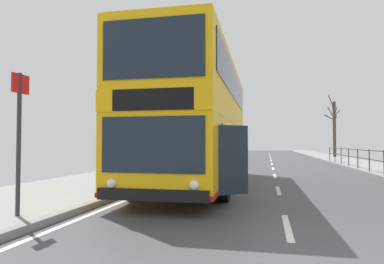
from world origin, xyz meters
name	(u,v)px	position (x,y,z in m)	size (l,w,h in m)	color
double_decker_bus_main	(199,121)	(-2.66, 7.98, 2.26)	(3.27, 10.59, 4.31)	#F4B20F
bus_stop_sign_near	(19,128)	(-4.88, 1.80, 1.78)	(0.08, 0.44, 2.67)	#2D2D33
bare_tree_far_00	(334,127)	(6.30, 32.82, 3.19)	(1.60, 2.80, 6.03)	#4C3D2D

